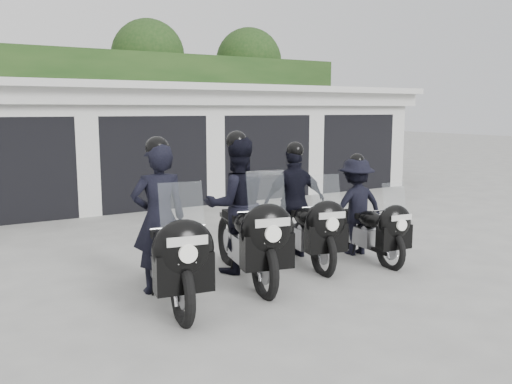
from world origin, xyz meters
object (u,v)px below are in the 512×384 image
police_bike_d (361,212)px  police_bike_c (299,209)px  police_bike_b (241,214)px  police_bike_a (165,235)px

police_bike_d → police_bike_c: bearing=166.9°
police_bike_b → police_bike_d: bearing=9.3°
police_bike_c → police_bike_d: (0.97, -0.34, -0.08)m
police_bike_b → police_bike_c: bearing=24.1°
police_bike_a → police_bike_b: bearing=25.3°
police_bike_c → police_bike_d: 1.03m
police_bike_a → police_bike_c: size_ratio=1.10×
police_bike_d → police_bike_a: bearing=-168.4°
police_bike_a → police_bike_d: bearing=13.9°
police_bike_a → police_bike_b: 1.35m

